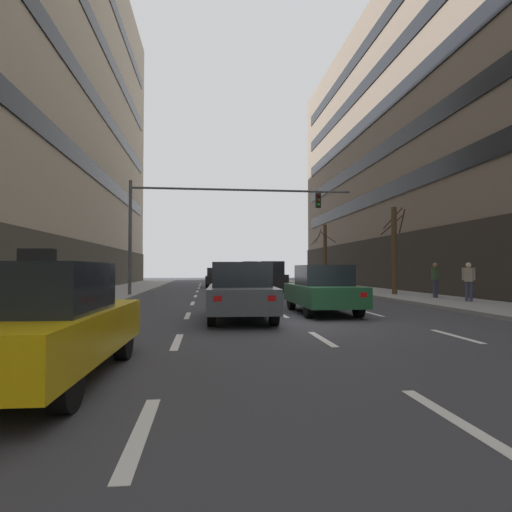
# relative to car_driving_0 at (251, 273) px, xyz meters

# --- Properties ---
(ground_plane) EXTENTS (120.00, 120.00, 0.00)m
(ground_plane) POSITION_rel_car_driving_0_xyz_m (-1.68, -28.40, -1.11)
(ground_plane) COLOR #38383D
(lane_stripe_l1_s2) EXTENTS (0.16, 2.00, 0.01)m
(lane_stripe_l1_s2) POSITION_rel_car_driving_0_xyz_m (-4.83, -36.40, -1.11)
(lane_stripe_l1_s2) COLOR silver
(lane_stripe_l1_s2) RESTS_ON ground
(lane_stripe_l1_s3) EXTENTS (0.16, 2.00, 0.01)m
(lane_stripe_l1_s3) POSITION_rel_car_driving_0_xyz_m (-4.83, -31.40, -1.11)
(lane_stripe_l1_s3) COLOR silver
(lane_stripe_l1_s3) RESTS_ON ground
(lane_stripe_l1_s4) EXTENTS (0.16, 2.00, 0.01)m
(lane_stripe_l1_s4) POSITION_rel_car_driving_0_xyz_m (-4.83, -26.40, -1.11)
(lane_stripe_l1_s4) COLOR silver
(lane_stripe_l1_s4) RESTS_ON ground
(lane_stripe_l1_s5) EXTENTS (0.16, 2.00, 0.01)m
(lane_stripe_l1_s5) POSITION_rel_car_driving_0_xyz_m (-4.83, -21.40, -1.11)
(lane_stripe_l1_s5) COLOR silver
(lane_stripe_l1_s5) RESTS_ON ground
(lane_stripe_l1_s6) EXTENTS (0.16, 2.00, 0.01)m
(lane_stripe_l1_s6) POSITION_rel_car_driving_0_xyz_m (-4.83, -16.40, -1.11)
(lane_stripe_l1_s6) COLOR silver
(lane_stripe_l1_s6) RESTS_ON ground
(lane_stripe_l1_s7) EXTENTS (0.16, 2.00, 0.01)m
(lane_stripe_l1_s7) POSITION_rel_car_driving_0_xyz_m (-4.83, -11.40, -1.11)
(lane_stripe_l1_s7) COLOR silver
(lane_stripe_l1_s7) RESTS_ON ground
(lane_stripe_l1_s8) EXTENTS (0.16, 2.00, 0.01)m
(lane_stripe_l1_s8) POSITION_rel_car_driving_0_xyz_m (-4.83, -6.40, -1.11)
(lane_stripe_l1_s8) COLOR silver
(lane_stripe_l1_s8) RESTS_ON ground
(lane_stripe_l1_s9) EXTENTS (0.16, 2.00, 0.01)m
(lane_stripe_l1_s9) POSITION_rel_car_driving_0_xyz_m (-4.83, -1.40, -1.11)
(lane_stripe_l1_s9) COLOR silver
(lane_stripe_l1_s9) RESTS_ON ground
(lane_stripe_l1_s10) EXTENTS (0.16, 2.00, 0.01)m
(lane_stripe_l1_s10) POSITION_rel_car_driving_0_xyz_m (-4.83, 3.60, -1.11)
(lane_stripe_l1_s10) COLOR silver
(lane_stripe_l1_s10) RESTS_ON ground
(lane_stripe_l2_s2) EXTENTS (0.16, 2.00, 0.01)m
(lane_stripe_l2_s2) POSITION_rel_car_driving_0_xyz_m (-1.68, -36.40, -1.11)
(lane_stripe_l2_s2) COLOR silver
(lane_stripe_l2_s2) RESTS_ON ground
(lane_stripe_l2_s3) EXTENTS (0.16, 2.00, 0.01)m
(lane_stripe_l2_s3) POSITION_rel_car_driving_0_xyz_m (-1.68, -31.40, -1.11)
(lane_stripe_l2_s3) COLOR silver
(lane_stripe_l2_s3) RESTS_ON ground
(lane_stripe_l2_s4) EXTENTS (0.16, 2.00, 0.01)m
(lane_stripe_l2_s4) POSITION_rel_car_driving_0_xyz_m (-1.68, -26.40, -1.11)
(lane_stripe_l2_s4) COLOR silver
(lane_stripe_l2_s4) RESTS_ON ground
(lane_stripe_l2_s5) EXTENTS (0.16, 2.00, 0.01)m
(lane_stripe_l2_s5) POSITION_rel_car_driving_0_xyz_m (-1.68, -21.40, -1.11)
(lane_stripe_l2_s5) COLOR silver
(lane_stripe_l2_s5) RESTS_ON ground
(lane_stripe_l2_s6) EXTENTS (0.16, 2.00, 0.01)m
(lane_stripe_l2_s6) POSITION_rel_car_driving_0_xyz_m (-1.68, -16.40, -1.11)
(lane_stripe_l2_s6) COLOR silver
(lane_stripe_l2_s6) RESTS_ON ground
(lane_stripe_l2_s7) EXTENTS (0.16, 2.00, 0.01)m
(lane_stripe_l2_s7) POSITION_rel_car_driving_0_xyz_m (-1.68, -11.40, -1.11)
(lane_stripe_l2_s7) COLOR silver
(lane_stripe_l2_s7) RESTS_ON ground
(lane_stripe_l2_s8) EXTENTS (0.16, 2.00, 0.01)m
(lane_stripe_l2_s8) POSITION_rel_car_driving_0_xyz_m (-1.68, -6.40, -1.11)
(lane_stripe_l2_s8) COLOR silver
(lane_stripe_l2_s8) RESTS_ON ground
(lane_stripe_l2_s9) EXTENTS (0.16, 2.00, 0.01)m
(lane_stripe_l2_s9) POSITION_rel_car_driving_0_xyz_m (-1.68, -1.40, -1.11)
(lane_stripe_l2_s9) COLOR silver
(lane_stripe_l2_s9) RESTS_ON ground
(lane_stripe_l2_s10) EXTENTS (0.16, 2.00, 0.01)m
(lane_stripe_l2_s10) POSITION_rel_car_driving_0_xyz_m (-1.68, 3.60, -1.11)
(lane_stripe_l2_s10) COLOR silver
(lane_stripe_l2_s10) RESTS_ON ground
(lane_stripe_l3_s3) EXTENTS (0.16, 2.00, 0.01)m
(lane_stripe_l3_s3) POSITION_rel_car_driving_0_xyz_m (1.46, -31.40, -1.11)
(lane_stripe_l3_s3) COLOR silver
(lane_stripe_l3_s3) RESTS_ON ground
(lane_stripe_l3_s4) EXTENTS (0.16, 2.00, 0.01)m
(lane_stripe_l3_s4) POSITION_rel_car_driving_0_xyz_m (1.46, -26.40, -1.11)
(lane_stripe_l3_s4) COLOR silver
(lane_stripe_l3_s4) RESTS_ON ground
(lane_stripe_l3_s5) EXTENTS (0.16, 2.00, 0.01)m
(lane_stripe_l3_s5) POSITION_rel_car_driving_0_xyz_m (1.46, -21.40, -1.11)
(lane_stripe_l3_s5) COLOR silver
(lane_stripe_l3_s5) RESTS_ON ground
(lane_stripe_l3_s6) EXTENTS (0.16, 2.00, 0.01)m
(lane_stripe_l3_s6) POSITION_rel_car_driving_0_xyz_m (1.46, -16.40, -1.11)
(lane_stripe_l3_s6) COLOR silver
(lane_stripe_l3_s6) RESTS_ON ground
(lane_stripe_l3_s7) EXTENTS (0.16, 2.00, 0.01)m
(lane_stripe_l3_s7) POSITION_rel_car_driving_0_xyz_m (1.46, -11.40, -1.11)
(lane_stripe_l3_s7) COLOR silver
(lane_stripe_l3_s7) RESTS_ON ground
(lane_stripe_l3_s8) EXTENTS (0.16, 2.00, 0.01)m
(lane_stripe_l3_s8) POSITION_rel_car_driving_0_xyz_m (1.46, -6.40, -1.11)
(lane_stripe_l3_s8) COLOR silver
(lane_stripe_l3_s8) RESTS_ON ground
(lane_stripe_l3_s9) EXTENTS (0.16, 2.00, 0.01)m
(lane_stripe_l3_s9) POSITION_rel_car_driving_0_xyz_m (1.46, -1.40, -1.11)
(lane_stripe_l3_s9) COLOR silver
(lane_stripe_l3_s9) RESTS_ON ground
(lane_stripe_l3_s10) EXTENTS (0.16, 2.00, 0.01)m
(lane_stripe_l3_s10) POSITION_rel_car_driving_0_xyz_m (1.46, 3.60, -1.11)
(lane_stripe_l3_s10) COLOR silver
(lane_stripe_l3_s10) RESTS_ON ground
(car_driving_0) EXTENTS (2.13, 4.69, 2.23)m
(car_driving_0) POSITION_rel_car_driving_0_xyz_m (0.00, 0.00, 0.00)
(car_driving_0) COLOR black
(car_driving_0) RESTS_ON ground
(car_driving_1) EXTENTS (1.87, 4.45, 1.67)m
(car_driving_1) POSITION_rel_car_driving_0_xyz_m (-0.24, -26.27, -0.29)
(car_driving_1) COLOR black
(car_driving_1) RESTS_ON ground
(taxi_driving_2) EXTENTS (1.97, 4.42, 1.81)m
(taxi_driving_2) POSITION_rel_car_driving_0_xyz_m (-6.46, -34.45, -0.30)
(taxi_driving_2) COLOR black
(taxi_driving_2) RESTS_ON ground
(car_driving_3) EXTENTS (2.11, 4.70, 1.74)m
(car_driving_3) POSITION_rel_car_driving_0_xyz_m (-3.18, -27.74, -0.25)
(car_driving_3) COLOR black
(car_driving_3) RESTS_ON ground
(car_driving_4) EXTENTS (1.94, 4.37, 1.62)m
(car_driving_4) POSITION_rel_car_driving_0_xyz_m (-3.35, -5.40, -0.31)
(car_driving_4) COLOR black
(car_driving_4) RESTS_ON ground
(car_driving_5) EXTENTS (1.77, 4.19, 2.02)m
(car_driving_5) POSITION_rel_car_driving_0_xyz_m (-0.02, -12.63, -0.10)
(car_driving_5) COLOR black
(car_driving_5) RESTS_ON ground
(traffic_signal_0) EXTENTS (12.51, 0.35, 6.26)m
(traffic_signal_0) POSITION_rel_car_driving_0_xyz_m (-4.27, -16.81, 3.59)
(traffic_signal_0) COLOR #4C4C51
(traffic_signal_0) RESTS_ON sidewalk_left
(street_tree_0) EXTENTS (2.08, 2.09, 5.29)m
(street_tree_0) POSITION_rel_car_driving_0_xyz_m (6.14, -4.26, 1.75)
(street_tree_0) COLOR #4C3823
(street_tree_0) RESTS_ON sidewalk_right
(street_tree_1) EXTENTS (1.29, 1.38, 4.89)m
(street_tree_1) POSITION_rel_car_driving_0_xyz_m (6.18, -18.04, 1.54)
(street_tree_1) COLOR #4C3823
(street_tree_1) RESTS_ON sidewalk_right
(pedestrian_0) EXTENTS (0.42, 0.38, 1.67)m
(pedestrian_0) POSITION_rel_car_driving_0_xyz_m (6.97, -23.54, 0.00)
(pedestrian_0) COLOR #383D59
(pedestrian_0) RESTS_ON sidewalk_right
(pedestrian_1) EXTENTS (0.48, 0.33, 1.69)m
(pedestrian_1) POSITION_rel_car_driving_0_xyz_m (6.85, -21.07, 0.01)
(pedestrian_1) COLOR #383D59
(pedestrian_1) RESTS_ON sidewalk_right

